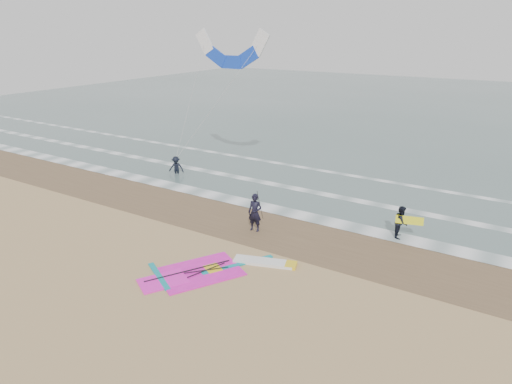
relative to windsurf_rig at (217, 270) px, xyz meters
The scene contains 11 objects.
ground 0.97m from the windsurf_rig, 68.05° to the right, with size 120.00×120.00×0.00m, color tan.
sea_water 47.10m from the windsurf_rig, 89.56° to the left, with size 120.00×80.00×0.02m, color #47605E.
wet_sand_band 5.11m from the windsurf_rig, 85.92° to the left, with size 120.00×5.00×0.01m, color brown.
foam_waterline 9.55m from the windsurf_rig, 87.81° to the left, with size 120.00×9.15×0.02m.
windsurf_rig is the anchor object (origin of this frame).
person_standing 4.49m from the windsurf_rig, 100.41° to the left, with size 0.72×0.47×1.97m, color black.
person_walking 9.41m from the windsurf_rig, 52.39° to the left, with size 0.79×0.62×1.63m, color black.
person_wading 14.19m from the windsurf_rig, 138.09° to the left, with size 1.06×0.61×1.64m, color black.
held_pole 4.56m from the windsurf_rig, 96.52° to the left, with size 0.17×0.86×1.82m.
carried_kiteboard 9.60m from the windsurf_rig, 50.12° to the left, with size 1.30×0.51×0.39m.
surf_kite 15.82m from the windsurf_rig, 121.58° to the left, with size 6.36×2.12×8.68m.
Camera 1 is at (10.09, -12.84, 9.80)m, focal length 32.00 mm.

